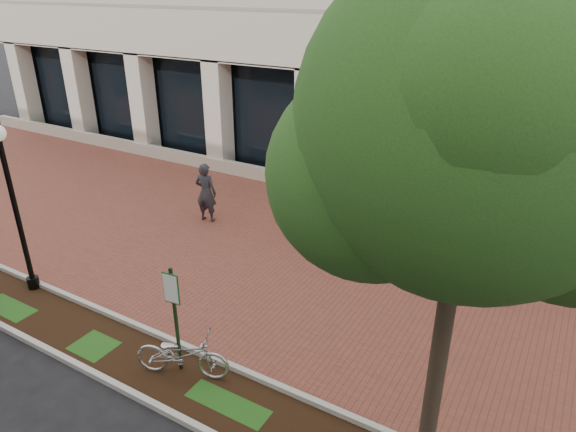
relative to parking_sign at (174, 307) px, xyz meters
The scene contains 13 objects.
ground 5.25m from the parking_sign, 96.35° to the left, with size 120.00×120.00×0.00m, color black.
brick_plaza 5.25m from the parking_sign, 96.35° to the left, with size 40.00×9.00×0.01m, color brown.
planting_strip 1.57m from the parking_sign, 156.86° to the right, with size 40.00×1.50×0.01m, color black.
curb_plaza_side 1.58m from the parking_sign, 137.45° to the left, with size 40.00×0.12×0.12m, color #B7B5AC.
curb_street_side 1.79m from the parking_sign, 119.43° to the right, with size 40.00×0.12×0.12m, color #B7B5AC.
parking_sign is the anchor object (origin of this frame).
lamppost 5.14m from the parking_sign, behind, with size 0.36×0.36×4.07m.
street_tree 6.25m from the parking_sign, ahead, with size 4.36×3.63×7.41m.
locked_bicycle 0.98m from the parking_sign, 25.93° to the right, with size 0.64×1.84×0.96m, color #BBBBC0.
pedestrian_left 6.86m from the parking_sign, 124.30° to the left, with size 0.68×0.45×1.88m, color #292A2F.
pedestrian_mid 6.05m from the parking_sign, 91.84° to the left, with size 0.84×0.65×1.73m, color slate.
pedestrian_right 6.12m from the parking_sign, 86.30° to the left, with size 0.85×0.55×1.74m, color #1E2F4B.
bollard 7.50m from the parking_sign, 47.19° to the left, with size 0.12×0.12×0.90m.
Camera 1 is at (6.31, -10.67, 6.84)m, focal length 32.00 mm.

